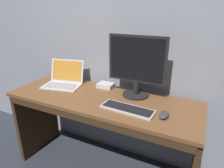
% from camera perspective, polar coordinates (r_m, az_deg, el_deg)
% --- Properties ---
extents(desk, '(1.64, 0.59, 0.78)m').
position_cam_1_polar(desk, '(1.81, -2.97, -10.31)').
color(desk, brown).
rests_on(desk, ground).
extents(laptop_silver, '(0.40, 0.36, 0.23)m').
position_cam_1_polar(laptop_silver, '(2.03, -13.52, 1.42)').
color(laptop_silver, silver).
rests_on(laptop_silver, desk).
extents(external_monitor, '(0.49, 0.23, 0.52)m').
position_cam_1_polar(external_monitor, '(1.66, 7.02, 5.10)').
color(external_monitor, black).
rests_on(external_monitor, desk).
extents(wired_keyboard, '(0.41, 0.16, 0.02)m').
position_cam_1_polar(wired_keyboard, '(1.51, 4.44, -7.12)').
color(wired_keyboard, '#BCBCC1').
rests_on(wired_keyboard, desk).
extents(computer_mouse, '(0.07, 0.12, 0.03)m').
position_cam_1_polar(computer_mouse, '(1.46, 14.65, -8.51)').
color(computer_mouse, '#38383D').
rests_on(computer_mouse, desk).
extents(external_drive_box, '(0.15, 0.12, 0.04)m').
position_cam_1_polar(external_drive_box, '(1.91, -1.83, -0.40)').
color(external_drive_box, silver).
rests_on(external_drive_box, desk).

